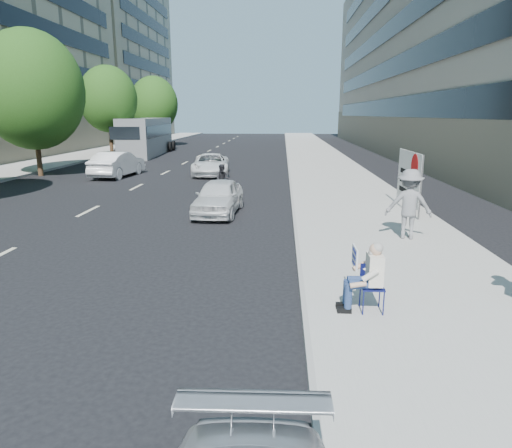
# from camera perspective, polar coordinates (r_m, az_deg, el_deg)

# --- Properties ---
(ground) EXTENTS (160.00, 160.00, 0.00)m
(ground) POSITION_cam_1_polar(r_m,az_deg,el_deg) (9.70, -2.92, -8.68)
(ground) COLOR black
(ground) RESTS_ON ground
(near_sidewalk) EXTENTS (5.00, 120.00, 0.15)m
(near_sidewalk) POSITION_cam_1_polar(r_m,az_deg,el_deg) (29.30, 9.19, 6.36)
(near_sidewalk) COLOR #A19E97
(near_sidewalk) RESTS_ON ground
(far_sidewalk) EXTENTS (4.50, 120.00, 0.15)m
(far_sidewalk) POSITION_cam_1_polar(r_m,az_deg,el_deg) (34.12, -28.25, 5.93)
(far_sidewalk) COLOR #A19E97
(far_sidewalk) RESTS_ON ground
(far_bldg_north) EXTENTS (22.00, 28.00, 28.00)m
(far_bldg_north) POSITION_cam_1_polar(r_m,az_deg,el_deg) (78.09, -21.54, 20.30)
(far_bldg_north) COLOR tan
(far_bldg_north) RESTS_ON ground
(near_building) EXTENTS (14.00, 70.00, 20.00)m
(near_building) POSITION_cam_1_polar(r_m,az_deg,el_deg) (44.39, 26.13, 20.48)
(near_building) COLOR gray
(near_building) RESTS_ON ground
(tree_far_c) EXTENTS (6.00, 6.00, 8.47)m
(tree_far_c) POSITION_cam_1_polar(r_m,az_deg,el_deg) (30.70, -26.26, 14.76)
(tree_far_c) COLOR #382616
(tree_far_c) RESTS_ON ground
(tree_far_d) EXTENTS (4.80, 4.80, 7.65)m
(tree_far_d) POSITION_cam_1_polar(r_m,az_deg,el_deg) (41.62, -18.00, 14.62)
(tree_far_d) COLOR #382616
(tree_far_d) RESTS_ON ground
(tree_far_e) EXTENTS (5.40, 5.40, 7.89)m
(tree_far_e) POSITION_cam_1_polar(r_m,az_deg,el_deg) (54.94, -12.64, 14.43)
(tree_far_e) COLOR #382616
(tree_far_e) RESTS_ON ground
(seated_protester) EXTENTS (0.83, 1.12, 1.31)m
(seated_protester) POSITION_cam_1_polar(r_m,az_deg,el_deg) (8.53, 13.66, -5.98)
(seated_protester) COLOR navy
(seated_protester) RESTS_ON near_sidewalk
(jogger) EXTENTS (1.40, 0.95, 2.01)m
(jogger) POSITION_cam_1_polar(r_m,az_deg,el_deg) (13.81, 18.58, 2.37)
(jogger) COLOR slate
(jogger) RESTS_ON near_sidewalk
(protest_banner) EXTENTS (0.08, 3.06, 2.20)m
(protest_banner) POSITION_cam_1_polar(r_m,az_deg,el_deg) (17.81, 18.56, 5.55)
(protest_banner) COLOR #4C4C4C
(protest_banner) RESTS_ON near_sidewalk
(white_sedan_near) EXTENTS (1.74, 3.88, 1.30)m
(white_sedan_near) POSITION_cam_1_polar(r_m,az_deg,el_deg) (17.20, -4.72, 3.41)
(white_sedan_near) COLOR silver
(white_sedan_near) RESTS_ON ground
(white_sedan_mid) EXTENTS (2.09, 4.71, 1.50)m
(white_sedan_mid) POSITION_cam_1_polar(r_m,az_deg,el_deg) (28.73, -16.93, 7.17)
(white_sedan_mid) COLOR white
(white_sedan_mid) RESTS_ON ground
(white_sedan_far) EXTENTS (2.63, 4.88, 1.30)m
(white_sedan_far) POSITION_cam_1_polar(r_m,az_deg,el_deg) (28.40, -5.67, 7.41)
(white_sedan_far) COLOR white
(white_sedan_far) RESTS_ON ground
(motorcycle) EXTENTS (0.72, 2.04, 1.42)m
(motorcycle) POSITION_cam_1_polar(r_m,az_deg,el_deg) (21.29, -4.17, 5.35)
(motorcycle) COLOR black
(motorcycle) RESTS_ON ground
(bus) EXTENTS (3.41, 12.21, 3.30)m
(bus) POSITION_cam_1_polar(r_m,az_deg,el_deg) (43.87, -13.47, 10.56)
(bus) COLOR slate
(bus) RESTS_ON ground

